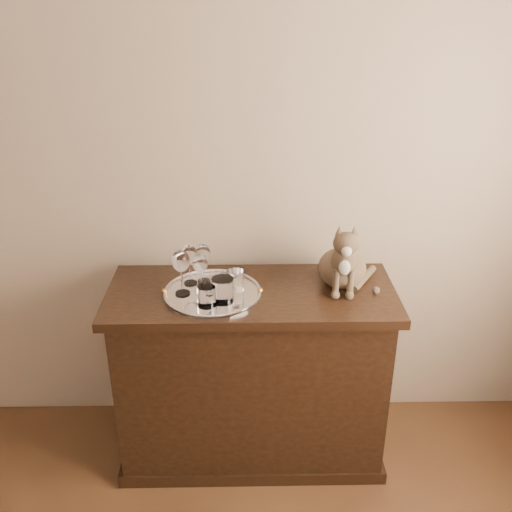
{
  "coord_description": "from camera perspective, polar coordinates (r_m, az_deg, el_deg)",
  "views": [
    {
      "loc": [
        0.58,
        -0.13,
        1.99
      ],
      "look_at": [
        0.62,
        1.95,
        1.0
      ],
      "focal_mm": 40.0,
      "sensor_mm": 36.0,
      "label": 1
    }
  ],
  "objects": [
    {
      "name": "wall_back",
      "position": [
        2.54,
        -14.49,
        9.88
      ],
      "size": [
        4.0,
        0.1,
        2.7
      ],
      "primitive_type": "cube",
      "color": "tan",
      "rests_on": "ground"
    },
    {
      "name": "sideboard",
      "position": [
        2.6,
        -0.43,
        -11.75
      ],
      "size": [
        1.2,
        0.5,
        0.85
      ],
      "primitive_type": null,
      "color": "black",
      "rests_on": "ground"
    },
    {
      "name": "tray",
      "position": [
        2.34,
        -4.36,
        -3.79
      ],
      "size": [
        0.4,
        0.4,
        0.01
      ],
      "primitive_type": "cylinder",
      "color": "white",
      "rests_on": "sideboard"
    },
    {
      "name": "wine_glass_a",
      "position": [
        2.38,
        -6.65,
        -0.86
      ],
      "size": [
        0.07,
        0.07,
        0.18
      ],
      "primitive_type": null,
      "color": "white",
      "rests_on": "tray"
    },
    {
      "name": "wine_glass_b",
      "position": [
        2.4,
        -5.31,
        -0.72
      ],
      "size": [
        0.06,
        0.06,
        0.17
      ],
      "primitive_type": null,
      "color": "white",
      "rests_on": "tray"
    },
    {
      "name": "wine_glass_c",
      "position": [
        2.3,
        -7.46,
        -1.63
      ],
      "size": [
        0.07,
        0.07,
        0.19
      ],
      "primitive_type": null,
      "color": "white",
      "rests_on": "tray"
    },
    {
      "name": "wine_glass_d",
      "position": [
        2.32,
        -5.58,
        -1.67
      ],
      "size": [
        0.06,
        0.06,
        0.17
      ],
      "primitive_type": null,
      "color": "white",
      "rests_on": "tray"
    },
    {
      "name": "tumbler_a",
      "position": [
        2.25,
        -3.36,
        -3.42
      ],
      "size": [
        0.09,
        0.09,
        0.1
      ],
      "primitive_type": "cylinder",
      "color": "white",
      "rests_on": "tray"
    },
    {
      "name": "tumbler_b",
      "position": [
        2.23,
        -4.96,
        -3.99
      ],
      "size": [
        0.08,
        0.08,
        0.08
      ],
      "primitive_type": "cylinder",
      "color": "silver",
      "rests_on": "tray"
    },
    {
      "name": "tumbler_c",
      "position": [
        2.35,
        -2.1,
        -2.4
      ],
      "size": [
        0.07,
        0.07,
        0.08
      ],
      "primitive_type": "cylinder",
      "color": "white",
      "rests_on": "tray"
    },
    {
      "name": "cat",
      "position": [
        2.38,
        8.72,
        0.49
      ],
      "size": [
        0.34,
        0.32,
        0.31
      ],
      "primitive_type": null,
      "rotation": [
        0.0,
        0.0,
        -0.11
      ],
      "color": "brown",
      "rests_on": "sideboard"
    }
  ]
}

